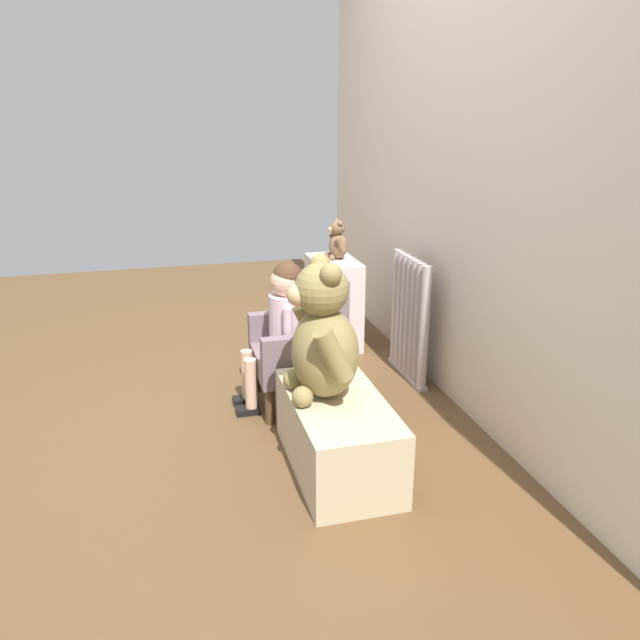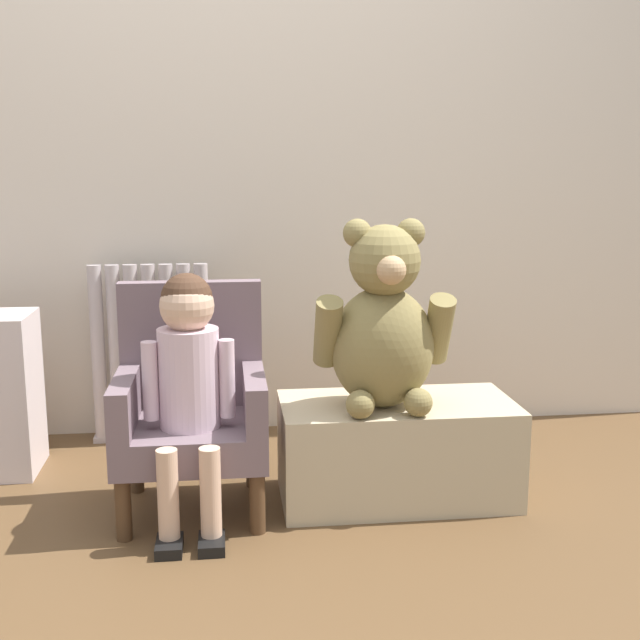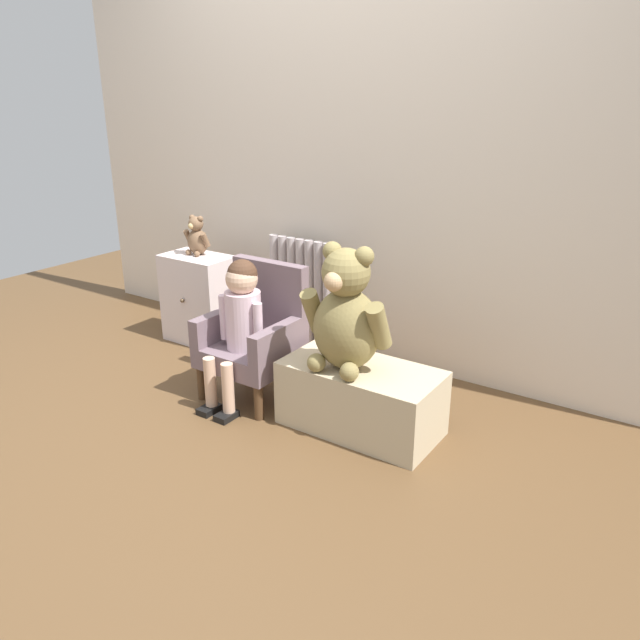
# 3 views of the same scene
# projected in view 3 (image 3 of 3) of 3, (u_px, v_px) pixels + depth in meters

# --- Properties ---
(ground_plane) EXTENTS (6.00, 6.00, 0.00)m
(ground_plane) POSITION_uv_depth(u_px,v_px,m) (195.00, 435.00, 2.76)
(ground_plane) COLOR brown
(back_wall) EXTENTS (3.80, 0.05, 2.40)m
(back_wall) POSITION_uv_depth(u_px,v_px,m) (344.00, 137.00, 3.27)
(back_wall) COLOR beige
(back_wall) RESTS_ON ground_plane
(radiator) EXTENTS (0.43, 0.05, 0.65)m
(radiator) POSITION_uv_depth(u_px,v_px,m) (300.00, 295.00, 3.59)
(radiator) COLOR #B6A9AB
(radiator) RESTS_ON ground_plane
(small_dresser) EXTENTS (0.42, 0.28, 0.53)m
(small_dresser) POSITION_uv_depth(u_px,v_px,m) (200.00, 299.00, 3.71)
(small_dresser) COLOR silver
(small_dresser) RESTS_ON ground_plane
(child_armchair) EXTENTS (0.42, 0.39, 0.65)m
(child_armchair) POSITION_uv_depth(u_px,v_px,m) (256.00, 335.00, 3.04)
(child_armchair) COLOR slate
(child_armchair) RESTS_ON ground_plane
(child_figure) EXTENTS (0.25, 0.35, 0.71)m
(child_figure) POSITION_uv_depth(u_px,v_px,m) (240.00, 313.00, 2.91)
(child_figure) COLOR beige
(child_figure) RESTS_ON ground_plane
(low_bench) EXTENTS (0.70, 0.35, 0.30)m
(low_bench) POSITION_uv_depth(u_px,v_px,m) (361.00, 398.00, 2.76)
(low_bench) COLOR tan
(low_bench) RESTS_ON ground_plane
(large_teddy_bear) EXTENTS (0.40, 0.28, 0.55)m
(large_teddy_bear) POSITION_uv_depth(u_px,v_px,m) (346.00, 316.00, 2.62)
(large_teddy_bear) COLOR olive
(large_teddy_bear) RESTS_ON low_bench
(small_teddy_bear) EXTENTS (0.17, 0.12, 0.23)m
(small_teddy_bear) POSITION_uv_depth(u_px,v_px,m) (197.00, 237.00, 3.61)
(small_teddy_bear) COLOR brown
(small_teddy_bear) RESTS_ON small_dresser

